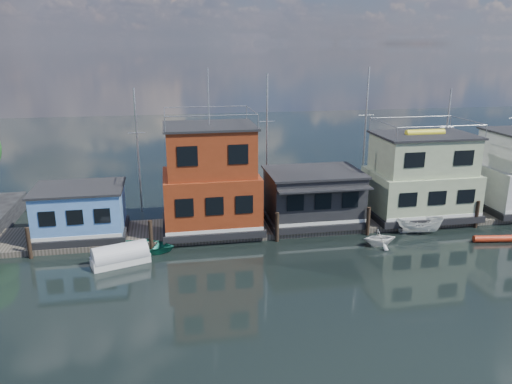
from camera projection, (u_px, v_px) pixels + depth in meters
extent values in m
plane|color=black|center=(380.00, 296.00, 28.53)|extent=(160.00, 160.00, 0.00)
cube|color=#595147|center=(318.00, 222.00, 39.79)|extent=(48.00, 5.00, 0.40)
cube|color=black|center=(83.00, 232.00, 36.59)|extent=(6.40, 4.90, 0.50)
cube|color=#588DD7|center=(80.00, 209.00, 36.09)|extent=(6.00, 4.50, 3.00)
cube|color=black|center=(78.00, 188.00, 35.64)|extent=(6.30, 4.80, 0.16)
cube|color=black|center=(212.00, 224.00, 38.21)|extent=(7.40, 5.90, 0.50)
cube|color=maroon|center=(211.00, 197.00, 37.61)|extent=(7.00, 5.50, 3.74)
cube|color=maroon|center=(210.00, 150.00, 36.58)|extent=(6.30, 4.95, 3.46)
cube|color=black|center=(209.00, 126.00, 36.07)|extent=(6.65, 5.23, 0.16)
cylinder|color=silver|center=(208.00, 97.00, 35.47)|extent=(0.08, 0.08, 4.00)
cube|color=black|center=(312.00, 217.00, 39.58)|extent=(7.40, 5.40, 0.50)
cube|color=black|center=(313.00, 194.00, 39.02)|extent=(7.00, 5.00, 3.40)
cube|color=black|center=(314.00, 172.00, 38.52)|extent=(7.30, 5.30, 0.16)
cube|color=black|center=(325.00, 189.00, 36.04)|extent=(7.00, 1.20, 0.12)
cube|color=black|center=(417.00, 211.00, 41.12)|extent=(8.40, 5.90, 0.50)
cube|color=#A1B088|center=(420.00, 190.00, 40.60)|extent=(8.00, 5.50, 3.12)
cube|color=#A1B088|center=(423.00, 154.00, 39.74)|extent=(7.20, 4.95, 2.88)
cube|color=black|center=(425.00, 135.00, 39.31)|extent=(7.60, 5.23, 0.16)
cylinder|color=yellow|center=(425.00, 133.00, 39.26)|extent=(3.20, 0.56, 0.56)
cylinder|color=#2D2116|center=(29.00, 243.00, 33.31)|extent=(0.28, 0.28, 2.20)
cylinder|color=#2D2116|center=(151.00, 235.00, 34.68)|extent=(0.28, 0.28, 2.20)
cylinder|color=#2D2116|center=(277.00, 227.00, 36.21)|extent=(0.28, 0.28, 2.20)
cylinder|color=#2D2116|center=(368.00, 221.00, 37.41)|extent=(0.28, 0.28, 2.20)
cylinder|color=#2D2116|center=(477.00, 214.00, 38.94)|extent=(0.28, 0.28, 2.20)
cylinder|color=silver|center=(138.00, 152.00, 41.62)|extent=(0.16, 0.16, 10.50)
cylinder|color=silver|center=(137.00, 133.00, 41.17)|extent=(1.40, 0.06, 0.06)
cylinder|color=silver|center=(267.00, 141.00, 43.36)|extent=(0.16, 0.16, 11.50)
cylinder|color=silver|center=(267.00, 121.00, 42.86)|extent=(1.40, 0.06, 0.06)
cylinder|color=silver|center=(365.00, 135.00, 44.82)|extent=(0.16, 0.16, 12.00)
cylinder|color=silver|center=(366.00, 115.00, 44.31)|extent=(1.40, 0.06, 0.06)
cylinder|color=silver|center=(445.00, 143.00, 46.47)|extent=(0.16, 0.16, 10.00)
cylinder|color=silver|center=(447.00, 127.00, 46.04)|extent=(1.40, 0.06, 0.06)
imported|color=silver|center=(380.00, 238.00, 35.50)|extent=(2.42, 2.11, 1.25)
cube|color=silver|center=(121.00, 260.00, 32.67)|extent=(3.93, 2.51, 0.61)
cylinder|color=#B7B8BD|center=(120.00, 255.00, 32.57)|extent=(3.80, 2.53, 1.49)
cylinder|color=red|center=(497.00, 239.00, 36.34)|extent=(3.44, 0.95, 0.50)
imported|color=#217C67|center=(147.00, 246.00, 34.56)|extent=(4.62, 3.87, 0.82)
imported|color=silver|center=(419.00, 225.00, 37.85)|extent=(3.77, 2.21, 1.37)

